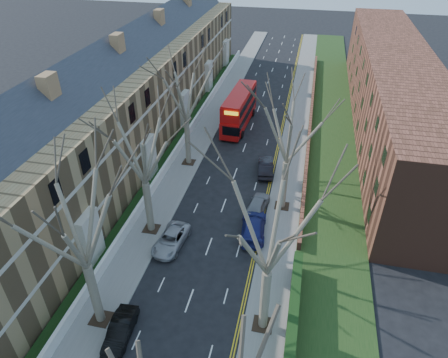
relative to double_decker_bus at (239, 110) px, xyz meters
The scene contains 17 objects.
pavement_left 4.69m from the double_decker_bus, behind, with size 3.00×102.00×0.12m, color slate.
pavement_right 8.15m from the double_decker_bus, ahead, with size 3.00×102.00×0.12m, color slate.
terrace_left 14.66m from the double_decker_bus, 145.68° to the right, with size 9.70×78.00×13.60m.
flats_right 19.90m from the double_decker_bus, 11.55° to the left, with size 13.97×54.00×10.00m.
front_wall_left 10.06m from the double_decker_bus, 125.78° to the right, with size 0.30×78.00×1.00m.
grass_verge_right 12.52m from the double_decker_bus, ahead, with size 6.00×102.00×0.06m.
tree_left_mid 34.07m from the double_decker_bus, 96.65° to the right, with size 10.50×10.50×14.71m.
tree_left_far 24.40m from the double_decker_bus, 99.49° to the right, with size 10.15×10.15×14.22m.
tree_left_dist 13.80m from the double_decker_bus, 109.22° to the right, with size 10.50×10.50×14.71m.
tree_right_mid 32.78m from the double_decker_bus, 76.34° to the right, with size 10.50×10.50×14.71m.
tree_right_far 19.92m from the double_decker_bus, 66.13° to the right, with size 10.15×10.15×14.22m.
double_decker_bus is the anchor object (origin of this frame).
car_left_mid 34.08m from the double_decker_bus, 93.12° to the right, with size 1.39×4.00×1.32m, color black.
car_left_far 24.70m from the double_decker_bus, 93.25° to the right, with size 2.16×4.68×1.30m, color #A2A3A8.
car_right_near 22.18m from the double_decker_bus, 76.00° to the right, with size 2.18×5.37×1.56m, color navy.
car_right_mid 18.88m from the double_decker_bus, 73.75° to the right, with size 1.70×4.24×1.44m, color gray.
car_right_far 12.31m from the double_decker_bus, 65.35° to the right, with size 1.61×4.62×1.52m, color black.
Camera 1 is at (6.82, -9.82, 24.40)m, focal length 32.00 mm.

